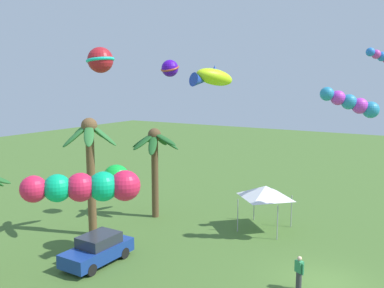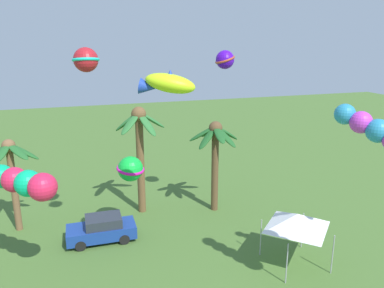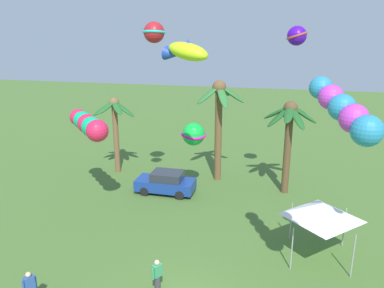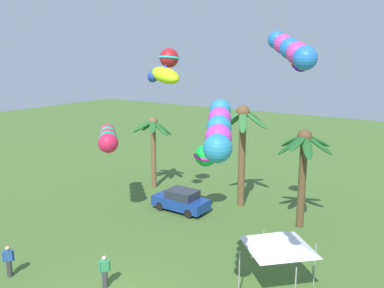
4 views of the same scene
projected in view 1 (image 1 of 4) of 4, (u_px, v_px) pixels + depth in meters
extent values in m
plane|color=#476B2D|center=(325.00, 284.00, 19.96)|extent=(120.00, 120.00, 0.00)
cylinder|color=brown|center=(155.00, 176.00, 29.37)|extent=(0.47, 0.47, 5.78)
ellipsoid|color=#1E5623|center=(160.00, 139.00, 29.76)|extent=(1.85, 0.77, 1.26)
ellipsoid|color=#1E5623|center=(151.00, 138.00, 29.81)|extent=(1.60, 1.83, 1.07)
ellipsoid|color=#1E5623|center=(143.00, 140.00, 29.28)|extent=(0.91, 1.87, 1.27)
ellipsoid|color=#1E5623|center=(144.00, 141.00, 28.45)|extent=(1.91, 1.10, 1.20)
ellipsoid|color=#1E5623|center=(153.00, 144.00, 28.27)|extent=(1.74, 1.27, 1.45)
ellipsoid|color=#1E5623|center=(165.00, 139.00, 28.41)|extent=(0.77, 1.99, 0.91)
ellipsoid|color=#1E5623|center=(166.00, 141.00, 28.99)|extent=(1.36, 1.80, 1.33)
sphere|color=brown|center=(154.00, 135.00, 28.94)|extent=(0.90, 0.90, 0.90)
cylinder|color=brown|center=(91.00, 181.00, 25.89)|extent=(0.50, 0.50, 6.76)
ellipsoid|color=#2D7033|center=(99.00, 132.00, 26.22)|extent=(1.90, 0.75, 1.37)
ellipsoid|color=#2D7033|center=(81.00, 131.00, 26.08)|extent=(1.03, 2.03, 1.20)
ellipsoid|color=#2D7033|center=(76.00, 135.00, 25.07)|extent=(1.83, 1.37, 1.50)
ellipsoid|color=#2D7033|center=(89.00, 135.00, 24.61)|extent=(1.77, 1.69, 1.34)
ellipsoid|color=#2D7033|center=(103.00, 135.00, 25.41)|extent=(1.32, 1.83, 1.51)
sphere|color=brown|center=(89.00, 126.00, 25.39)|extent=(0.96, 0.96, 0.96)
cube|color=navy|center=(97.00, 252.00, 22.12)|extent=(3.93, 1.76, 0.70)
cube|color=#282D38|center=(99.00, 240.00, 22.15)|extent=(2.05, 1.53, 0.56)
cylinder|color=black|center=(91.00, 270.00, 20.74)|extent=(0.60, 0.19, 0.60)
cylinder|color=black|center=(69.00, 263.00, 21.56)|extent=(0.60, 0.19, 0.60)
cylinder|color=black|center=(124.00, 253.00, 22.76)|extent=(0.60, 0.19, 0.60)
cylinder|color=black|center=(103.00, 247.00, 23.58)|extent=(0.60, 0.19, 0.60)
cylinder|color=#38383D|center=(299.00, 281.00, 19.36)|extent=(0.26, 0.26, 0.84)
cube|color=#338956|center=(299.00, 266.00, 19.25)|extent=(0.39, 0.44, 0.54)
sphere|color=beige|center=(300.00, 259.00, 19.20)|extent=(0.21, 0.21, 0.21)
cylinder|color=#338956|center=(296.00, 266.00, 19.46)|extent=(0.09, 0.09, 0.52)
cylinder|color=#338956|center=(303.00, 269.00, 19.06)|extent=(0.09, 0.09, 0.52)
cylinder|color=#9E9EA3|center=(277.00, 223.00, 25.38)|extent=(0.06, 0.06, 2.10)
cylinder|color=#9E9EA3|center=(291.00, 211.00, 27.58)|extent=(0.06, 0.06, 2.10)
cylinder|color=#9E9EA3|center=(238.00, 215.00, 26.71)|extent=(0.06, 0.06, 2.10)
cylinder|color=#9E9EA3|center=(254.00, 205.00, 28.91)|extent=(0.06, 0.06, 2.10)
pyramid|color=white|center=(266.00, 192.00, 26.93)|extent=(2.86, 2.86, 0.75)
sphere|color=#470CBC|center=(170.00, 68.00, 27.62)|extent=(1.10, 1.10, 1.10)
torus|color=#B1432D|center=(170.00, 68.00, 27.62)|extent=(1.25, 1.27, 0.51)
sphere|color=red|center=(100.00, 60.00, 20.05)|extent=(1.21, 1.21, 1.21)
torus|color=#1DDBC3|center=(100.00, 60.00, 20.05)|extent=(1.36, 1.37, 0.30)
sphere|color=green|center=(116.00, 178.00, 23.29)|extent=(1.46, 1.46, 1.46)
torus|color=#DC16A8|center=(116.00, 178.00, 23.29)|extent=(2.25, 2.26, 0.45)
sphere|color=blue|center=(382.00, 56.00, 24.61)|extent=(0.55, 0.55, 0.55)
sphere|color=#D53DA6|center=(376.00, 54.00, 24.48)|extent=(0.53, 0.53, 0.53)
sphere|color=blue|center=(370.00, 52.00, 24.34)|extent=(0.50, 0.50, 0.50)
ellipsoid|color=#C8EF1C|center=(215.00, 77.00, 20.51)|extent=(2.44, 1.80, 1.13)
cone|color=#2140B3|center=(199.00, 81.00, 19.97)|extent=(0.97, 0.91, 0.78)
cone|color=#2140B3|center=(215.00, 70.00, 20.46)|extent=(0.55, 0.55, 0.43)
sphere|color=#E7204B|center=(125.00, 186.00, 17.17)|extent=(1.24, 1.24, 1.24)
sphere|color=#0BBA78|center=(103.00, 186.00, 16.95)|extent=(1.19, 1.19, 1.19)
sphere|color=#E7204B|center=(81.00, 187.00, 16.73)|extent=(1.14, 1.14, 1.14)
sphere|color=#0BBA78|center=(57.00, 188.00, 16.52)|extent=(1.10, 1.10, 1.10)
sphere|color=#E7204B|center=(34.00, 189.00, 16.30)|extent=(1.05, 1.05, 1.05)
sphere|color=teal|center=(371.00, 110.00, 23.25)|extent=(0.91, 0.91, 0.91)
sphere|color=#CD3ACC|center=(360.00, 106.00, 23.24)|extent=(0.87, 0.87, 0.87)
sphere|color=teal|center=(349.00, 102.00, 23.24)|extent=(0.84, 0.84, 0.84)
sphere|color=#CD3ACC|center=(338.00, 98.00, 23.24)|extent=(0.80, 0.80, 0.80)
sphere|color=teal|center=(327.00, 94.00, 23.24)|extent=(0.77, 0.77, 0.77)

